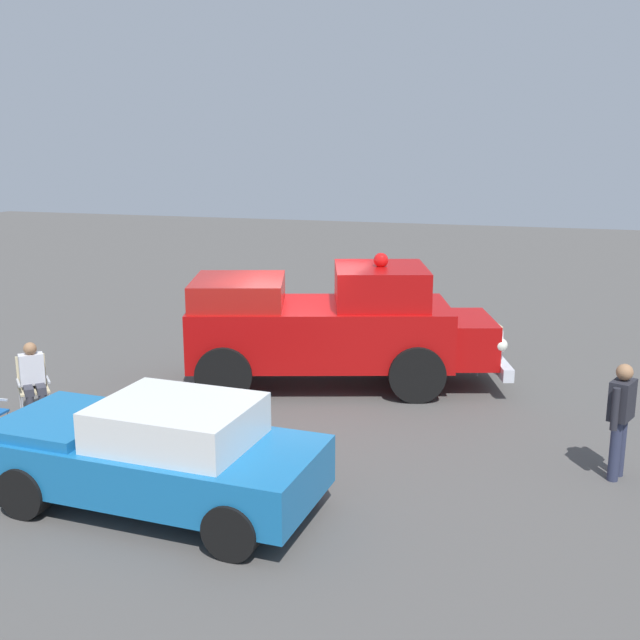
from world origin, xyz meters
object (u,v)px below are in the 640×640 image
at_px(vintage_fire_truck, 332,325).
at_px(spectator_standing, 621,413).
at_px(lawn_chair_near_truck, 33,381).
at_px(spectator_seated, 33,377).
at_px(classic_hot_rod, 155,452).
at_px(lawn_chair_by_car, 491,345).

relative_size(vintage_fire_truck, spectator_standing, 3.77).
height_order(lawn_chair_near_truck, spectator_seated, spectator_seated).
relative_size(classic_hot_rod, lawn_chair_near_truck, 4.38).
bearing_deg(spectator_seated, lawn_chair_by_car, 32.99).
bearing_deg(classic_hot_rod, spectator_standing, 24.12).
bearing_deg(spectator_standing, lawn_chair_by_car, 114.10).
bearing_deg(classic_hot_rod, lawn_chair_by_car, 62.74).
relative_size(vintage_fire_truck, spectator_seated, 4.90).
distance_m(vintage_fire_truck, classic_hot_rod, 5.64).
height_order(vintage_fire_truck, lawn_chair_by_car, vintage_fire_truck).
height_order(lawn_chair_by_car, spectator_seated, spectator_seated).
bearing_deg(spectator_seated, vintage_fire_truck, 34.98).
bearing_deg(vintage_fire_truck, classic_hot_rod, -98.34).
xyz_separation_m(classic_hot_rod, lawn_chair_near_truck, (-3.73, 2.54, -0.16)).
xyz_separation_m(lawn_chair_near_truck, spectator_seated, (0.09, -0.10, 0.11)).
bearing_deg(classic_hot_rod, lawn_chair_near_truck, 145.76).
bearing_deg(spectator_standing, spectator_seated, -179.08).
distance_m(spectator_seated, spectator_standing, 9.45).
xyz_separation_m(lawn_chair_by_car, spectator_standing, (2.07, -4.63, 0.37)).
relative_size(lawn_chair_by_car, spectator_standing, 0.61).
bearing_deg(spectator_seated, classic_hot_rod, -33.85).
distance_m(classic_hot_rod, lawn_chair_near_truck, 4.52).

